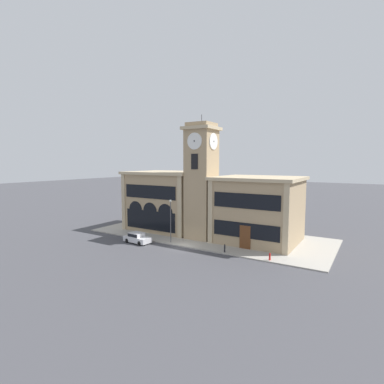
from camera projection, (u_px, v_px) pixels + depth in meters
name	position (u px, v px, depth m)	size (l,w,h in m)	color
ground_plane	(182.00, 247.00, 40.92)	(300.00, 300.00, 0.00)	#424247
sidewalk_kerb	(208.00, 235.00, 47.33)	(36.89, 15.17, 0.15)	#A39E93
clock_tower	(201.00, 181.00, 44.58)	(4.59, 4.59, 18.49)	tan
town_hall_left_wing	(168.00, 200.00, 51.78)	(12.90, 10.45, 9.98)	tan
town_hall_right_wing	(258.00, 209.00, 43.32)	(11.88, 10.45, 9.49)	tan
parked_car_near	(137.00, 238.00, 43.03)	(4.18, 2.09, 1.48)	silver
street_lamp	(171.00, 215.00, 42.32)	(0.36, 0.36, 6.16)	#4C4C51
bollard	(225.00, 248.00, 38.00)	(0.18, 0.18, 1.06)	black
fire_hydrant	(270.00, 257.00, 34.97)	(0.22, 0.22, 0.87)	red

